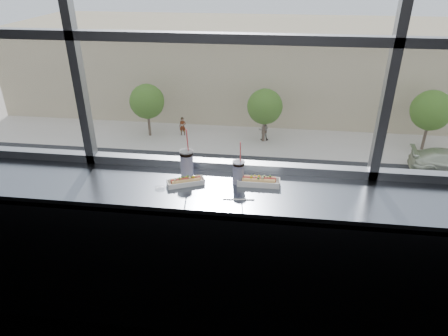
# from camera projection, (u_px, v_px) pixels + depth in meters

# --- Properties ---
(wall_back_lower) EXTENTS (6.00, 0.00, 6.00)m
(wall_back_lower) POSITION_uv_depth(u_px,v_px,m) (227.00, 231.00, 3.10)
(wall_back_lower) COLOR black
(wall_back_lower) RESTS_ON ground
(counter) EXTENTS (6.00, 0.55, 0.06)m
(counter) POSITION_uv_depth(u_px,v_px,m) (222.00, 192.00, 2.62)
(counter) COLOR gray
(counter) RESTS_ON ground
(counter_fascia) EXTENTS (6.00, 0.04, 1.04)m
(counter_fascia) POSITION_uv_depth(u_px,v_px,m) (217.00, 279.00, 2.64)
(counter_fascia) COLOR gray
(counter_fascia) RESTS_ON ground
(hotdog_tray_left) EXTENTS (0.26, 0.17, 0.06)m
(hotdog_tray_left) POSITION_uv_depth(u_px,v_px,m) (186.00, 181.00, 2.63)
(hotdog_tray_left) COLOR white
(hotdog_tray_left) RESTS_ON counter
(hotdog_tray_right) EXTENTS (0.28, 0.09, 0.07)m
(hotdog_tray_right) POSITION_uv_depth(u_px,v_px,m) (259.00, 181.00, 2.63)
(hotdog_tray_right) COLOR white
(hotdog_tray_right) RESTS_ON counter
(soda_cup_left) EXTENTS (0.10, 0.10, 0.35)m
(soda_cup_left) POSITION_uv_depth(u_px,v_px,m) (187.00, 162.00, 2.72)
(soda_cup_left) COLOR white
(soda_cup_left) RESTS_ON counter
(soda_cup_right) EXTENTS (0.08, 0.08, 0.31)m
(soda_cup_right) POSITION_uv_depth(u_px,v_px,m) (238.00, 171.00, 2.63)
(soda_cup_right) COLOR white
(soda_cup_right) RESTS_ON counter
(loose_straw) EXTENTS (0.20, 0.03, 0.01)m
(loose_straw) POSITION_uv_depth(u_px,v_px,m) (238.00, 199.00, 2.47)
(loose_straw) COLOR white
(loose_straw) RESTS_ON counter
(wrapper) EXTENTS (0.08, 0.06, 0.02)m
(wrapper) POSITION_uv_depth(u_px,v_px,m) (160.00, 187.00, 2.59)
(wrapper) COLOR silver
(wrapper) RESTS_ON counter
(plaza_ground) EXTENTS (120.00, 120.00, 0.00)m
(plaza_ground) POSITION_uv_depth(u_px,v_px,m) (271.00, 88.00, 46.68)
(plaza_ground) COLOR beige
(plaza_ground) RESTS_ON ground
(street_asphalt) EXTENTS (80.00, 10.00, 0.06)m
(street_asphalt) POSITION_uv_depth(u_px,v_px,m) (263.00, 190.00, 26.02)
(street_asphalt) COLOR black
(street_asphalt) RESTS_ON plaza_ground
(far_sidewalk) EXTENTS (80.00, 6.00, 0.04)m
(far_sidewalk) POSITION_uv_depth(u_px,v_px,m) (267.00, 141.00, 33.05)
(far_sidewalk) COLOR beige
(far_sidewalk) RESTS_ON plaza_ground
(far_building) EXTENTS (50.00, 14.00, 8.00)m
(far_building) POSITION_uv_depth(u_px,v_px,m) (272.00, 65.00, 39.99)
(far_building) COLOR tan
(far_building) RESTS_ON plaza_ground
(car_near_b) EXTENTS (3.26, 6.29, 2.01)m
(car_near_b) POSITION_uv_depth(u_px,v_px,m) (147.00, 203.00, 22.75)
(car_near_b) COLOR #262626
(car_near_b) RESTS_ON street_asphalt
(car_near_c) EXTENTS (2.86, 6.82, 2.27)m
(car_near_c) POSITION_uv_depth(u_px,v_px,m) (245.00, 208.00, 22.06)
(car_near_c) COLOR #9E313E
(car_near_c) RESTS_ON street_asphalt
(car_near_d) EXTENTS (3.56, 6.77, 2.15)m
(car_near_d) POSITION_uv_depth(u_px,v_px,m) (418.00, 221.00, 21.07)
(car_near_d) COLOR white
(car_near_d) RESTS_ON street_asphalt
(car_near_a) EXTENTS (2.49, 5.64, 1.86)m
(car_near_a) POSITION_uv_depth(u_px,v_px,m) (40.00, 197.00, 23.52)
(car_near_a) COLOR #A6A8CA
(car_near_a) RESTS_ON street_asphalt
(pedestrian_b) EXTENTS (0.93, 0.69, 2.08)m
(pedestrian_b) POSITION_uv_depth(u_px,v_px,m) (264.00, 128.00, 32.81)
(pedestrian_b) COLOR #66605B
(pedestrian_b) RESTS_ON far_sidewalk
(pedestrian_a) EXTENTS (0.84, 0.63, 1.88)m
(pedestrian_a) POSITION_uv_depth(u_px,v_px,m) (183.00, 125.00, 33.79)
(pedestrian_a) COLOR #66605B
(pedestrian_a) RESTS_ON far_sidewalk
(tree_left) EXTENTS (2.87, 2.87, 4.49)m
(tree_left) POSITION_uv_depth(u_px,v_px,m) (147.00, 101.00, 32.76)
(tree_left) COLOR #47382B
(tree_left) RESTS_ON far_sidewalk
(tree_center) EXTENTS (2.85, 2.85, 4.45)m
(tree_center) POSITION_uv_depth(u_px,v_px,m) (265.00, 107.00, 31.69)
(tree_center) COLOR #47382B
(tree_center) RESTS_ON far_sidewalk
(tree_right) EXTENTS (3.08, 3.08, 4.81)m
(tree_right) POSITION_uv_depth(u_px,v_px,m) (431.00, 110.00, 30.18)
(tree_right) COLOR #47382B
(tree_right) RESTS_ON far_sidewalk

